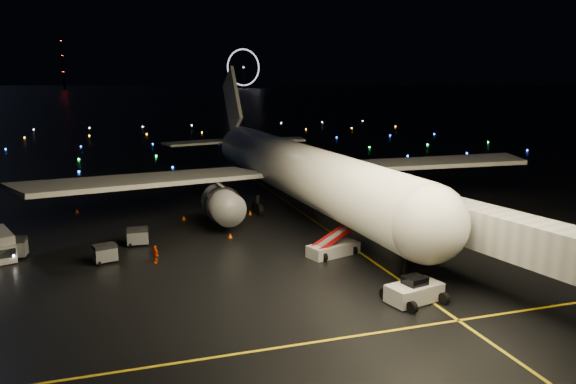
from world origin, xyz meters
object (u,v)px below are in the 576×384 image
pushback_tug (414,289)px  baggage_cart_2 (13,248)px  baggage_cart_0 (138,237)px  airliner (287,138)px  belt_loader (333,237)px  baggage_cart_1 (105,254)px  crew_c (155,254)px

pushback_tug → baggage_cart_2: 36.09m
baggage_cart_0 → baggage_cart_2: bearing=-173.3°
airliner → baggage_cart_0: (-18.89, -10.58, -8.11)m
airliner → pushback_tug: airliner is taller
airliner → pushback_tug: size_ratio=15.37×
belt_loader → baggage_cart_2: size_ratio=3.30×
baggage_cart_0 → airliner: bearing=32.7°
airliner → baggage_cart_2: size_ratio=28.59×
baggage_cart_0 → baggage_cart_1: (-3.08, -4.58, -0.04)m
airliner → baggage_cart_2: airliner is taller
belt_loader → baggage_cart_1: belt_loader is taller
pushback_tug → baggage_cart_1: pushback_tug is taller
pushback_tug → baggage_cart_1: (-21.80, 16.40, -0.15)m
pushback_tug → belt_loader: (-1.50, 12.10, 0.79)m
pushback_tug → baggage_cart_1: bearing=129.9°
crew_c → belt_loader: bearing=52.8°
crew_c → baggage_cart_1: 4.53m
belt_loader → crew_c: size_ratio=4.58×
airliner → pushback_tug: 32.56m
airliner → crew_c: 25.64m
belt_loader → airliner: bearing=68.5°
baggage_cart_1 → baggage_cart_2: 8.94m
belt_loader → baggage_cart_1: size_ratio=3.75×
pushback_tug → crew_c: size_ratio=2.58×
belt_loader → baggage_cart_0: belt_loader is taller
crew_c → baggage_cart_2: baggage_cart_2 is taller
baggage_cart_1 → baggage_cart_2: baggage_cart_2 is taller
belt_loader → crew_c: (-16.03, 2.80, -0.97)m
pushback_tug → belt_loader: bearing=83.9°
airliner → baggage_cart_0: 23.12m
baggage_cart_2 → baggage_cart_0: bearing=8.0°
baggage_cart_2 → pushback_tug: bearing=-29.6°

